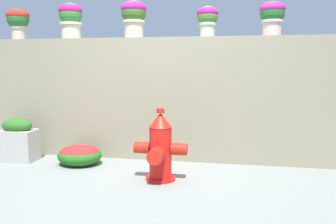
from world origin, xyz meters
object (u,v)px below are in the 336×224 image
object	(u,v)px
potted_plant_2	(134,15)
fire_hydrant	(160,149)
potted_plant_3	(207,18)
potted_plant_4	(272,15)
planter_box	(18,140)
potted_plant_0	(18,20)
potted_plant_1	(71,17)
flower_bush_left	(80,154)

from	to	relation	value
potted_plant_2	fire_hydrant	size ratio (longest dim) A/B	0.62
potted_plant_3	fire_hydrant	size ratio (longest dim) A/B	0.50
potted_plant_4	planter_box	size ratio (longest dim) A/B	0.76
potted_plant_0	potted_plant_2	distance (m)	1.67
potted_plant_1	potted_plant_3	distance (m)	1.79
potted_plant_0	potted_plant_2	size ratio (longest dim) A/B	0.91
potted_plant_4	flower_bush_left	size ratio (longest dim) A/B	0.77
potted_plant_0	potted_plant_3	world-z (taller)	potted_plant_0
potted_plant_1	flower_bush_left	world-z (taller)	potted_plant_1
potted_plant_3	planter_box	bearing A→B (deg)	-167.40
potted_plant_0	potted_plant_3	bearing A→B (deg)	0.11
potted_plant_2	potted_plant_4	distance (m)	1.70
potted_plant_3	potted_plant_4	size ratio (longest dim) A/B	0.92
fire_hydrant	planter_box	world-z (taller)	fire_hydrant
potted_plant_2	fire_hydrant	xyz separation A→B (m)	(0.53, -0.90, -1.51)
potted_plant_3	flower_bush_left	bearing A→B (deg)	-159.71
potted_plant_3	fire_hydrant	world-z (taller)	potted_plant_3
potted_plant_0	potted_plant_3	xyz separation A→B (m)	(2.60, 0.01, -0.04)
fire_hydrant	flower_bush_left	world-z (taller)	fire_hydrant
potted_plant_0	fire_hydrant	bearing A→B (deg)	-23.45
potted_plant_1	potted_plant_3	xyz separation A→B (m)	(1.79, 0.06, -0.04)
potted_plant_1	potted_plant_2	xyz separation A→B (m)	(0.86, -0.00, 0.01)
potted_plant_1	flower_bush_left	size ratio (longest dim) A/B	0.86
potted_plant_0	potted_plant_4	bearing A→B (deg)	-0.53
potted_plant_1	potted_plant_2	bearing A→B (deg)	-0.09
potted_plant_3	planter_box	size ratio (longest dim) A/B	0.70
potted_plant_2	flower_bush_left	bearing A→B (deg)	-138.99
potted_plant_2	flower_bush_left	size ratio (longest dim) A/B	0.88
potted_plant_1	potted_plant_2	size ratio (longest dim) A/B	0.98
potted_plant_4	potted_plant_2	bearing A→B (deg)	-179.17
fire_hydrant	planter_box	bearing A→B (deg)	167.43
flower_bush_left	potted_plant_4	bearing A→B (deg)	12.85
potted_plant_0	fire_hydrant	distance (m)	2.83
planter_box	potted_plant_3	bearing A→B (deg)	12.60
potted_plant_3	fire_hydrant	distance (m)	1.79
potted_plant_2	potted_plant_4	size ratio (longest dim) A/B	1.14
flower_bush_left	fire_hydrant	bearing A→B (deg)	-20.29
potted_plant_3	potted_plant_4	bearing A→B (deg)	-2.67
potted_plant_3	potted_plant_4	world-z (taller)	potted_plant_4
potted_plant_0	potted_plant_1	bearing A→B (deg)	-3.87
potted_plant_1	potted_plant_4	bearing A→B (deg)	0.52
planter_box	potted_plant_2	bearing A→B (deg)	18.12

